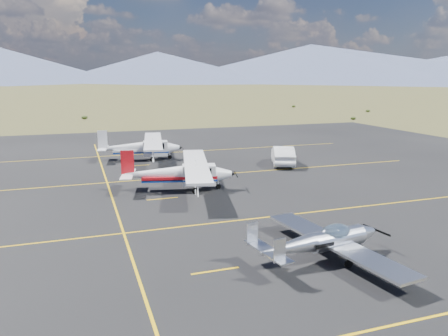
{
  "coord_description": "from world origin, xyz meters",
  "views": [
    {
      "loc": [
        -7.9,
        -18.93,
        7.65
      ],
      "look_at": [
        1.3,
        8.02,
        1.6
      ],
      "focal_mm": 35.0,
      "sensor_mm": 36.0,
      "label": 1
    }
  ],
  "objects": [
    {
      "name": "sedan",
      "position": [
        9.07,
        14.86,
        0.83
      ],
      "size": [
        3.45,
        5.29,
        1.65
      ],
      "primitive_type": "imported",
      "rotation": [
        0.0,
        0.0,
        2.77
      ],
      "color": "white",
      "rests_on": "apron"
    },
    {
      "name": "apron",
      "position": [
        0.0,
        7.0,
        0.0
      ],
      "size": [
        72.0,
        72.0,
        0.02
      ],
      "primitive_type": "cube",
      "color": "black",
      "rests_on": "ground"
    },
    {
      "name": "aircraft_low_wing",
      "position": [
        1.63,
        -3.96,
        0.86
      ],
      "size": [
        5.99,
        8.29,
        1.79
      ],
      "rotation": [
        0.0,
        0.0,
        0.14
      ],
      "color": "silver",
      "rests_on": "apron"
    },
    {
      "name": "aircraft_cessna",
      "position": [
        -1.47,
        9.17,
        1.25
      ],
      "size": [
        7.13,
        11.13,
        2.82
      ],
      "rotation": [
        0.0,
        0.0,
        -0.22
      ],
      "color": "white",
      "rests_on": "apron"
    },
    {
      "name": "ground",
      "position": [
        0.0,
        0.0,
        0.0
      ],
      "size": [
        1600.0,
        1600.0,
        0.0
      ],
      "primitive_type": "plane",
      "color": "#383D1C",
      "rests_on": "ground"
    },
    {
      "name": "aircraft_plain",
      "position": [
        -2.33,
        20.96,
        1.24
      ],
      "size": [
        6.74,
        11.09,
        2.8
      ],
      "rotation": [
        0.0,
        0.0,
        -0.17
      ],
      "color": "white",
      "rests_on": "apron"
    }
  ]
}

